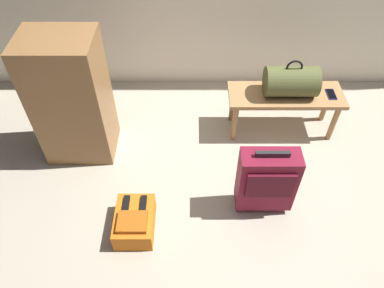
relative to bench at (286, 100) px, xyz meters
name	(u,v)px	position (x,y,z in m)	size (l,w,h in m)	color
ground_plane	(249,200)	(-0.37, -0.82, -0.36)	(6.60, 6.60, 0.00)	#B2A893
bench	(286,100)	(0.00, 0.00, 0.00)	(1.00, 0.36, 0.42)	#A87A4C
duffel_bag_olive	(292,81)	(0.02, 0.00, 0.20)	(0.44, 0.26, 0.34)	#51562D
cell_phone	(332,94)	(0.39, -0.01, 0.07)	(0.07, 0.14, 0.01)	#191E4C
suitcase_upright_burgundy	(267,180)	(-0.28, -0.86, -0.04)	(0.42, 0.21, 0.62)	maroon
backpack_orange	(135,221)	(-1.24, -1.07, -0.26)	(0.28, 0.38, 0.21)	orange
side_cabinet	(72,99)	(-1.78, -0.24, 0.19)	(0.56, 0.44, 1.10)	olive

